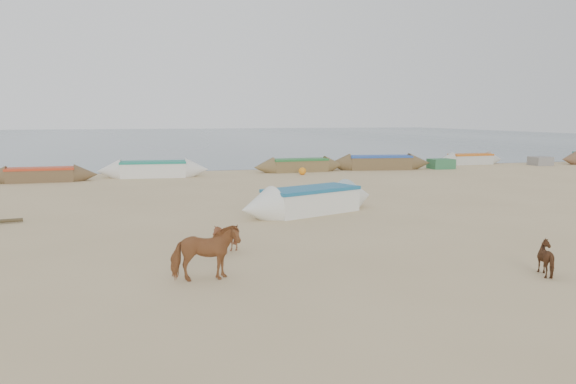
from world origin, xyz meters
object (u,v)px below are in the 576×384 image
object	(u,v)px
cow_adult	(205,253)
calf_front	(225,238)
near_canoe	(311,200)
calf_right	(550,259)

from	to	relation	value
cow_adult	calf_front	bearing A→B (deg)	-18.67
calf_front	near_canoe	size ratio (longest dim) A/B	0.13
cow_adult	calf_front	world-z (taller)	cow_adult
calf_front	calf_right	bearing A→B (deg)	60.73
cow_adult	near_canoe	size ratio (longest dim) A/B	0.24
cow_adult	calf_right	xyz separation A→B (m)	(7.27, -1.61, -0.23)
cow_adult	calf_front	distance (m)	2.39
calf_front	calf_right	xyz separation A→B (m)	(6.48, -3.85, -0.01)
calf_right	near_canoe	world-z (taller)	near_canoe
calf_right	cow_adult	bearing A→B (deg)	71.77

